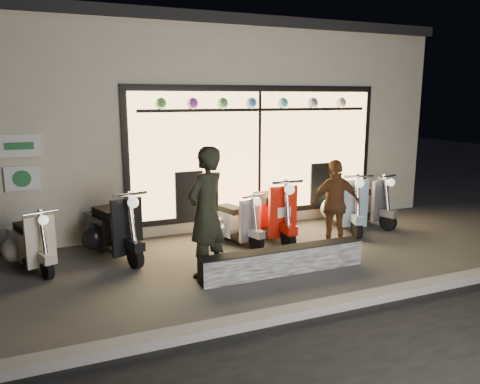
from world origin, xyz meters
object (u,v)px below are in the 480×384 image
object	(u,v)px
scooter_silver	(232,222)
man	(206,212)
woman	(335,204)
graffiti_barrier	(283,261)
scooter_red	(268,213)

from	to	relation	value
scooter_silver	man	bearing A→B (deg)	-140.68
scooter_silver	woman	world-z (taller)	woman
graffiti_barrier	man	world-z (taller)	man
scooter_silver	woman	size ratio (longest dim) A/B	0.84
scooter_red	man	xyz separation A→B (m)	(-1.72, -1.42, 0.51)
woman	graffiti_barrier	bearing A→B (deg)	35.29
scooter_silver	scooter_red	world-z (taller)	scooter_red
graffiti_barrier	man	size ratio (longest dim) A/B	1.36
man	graffiti_barrier	bearing A→B (deg)	130.45
scooter_silver	man	xyz separation A→B (m)	(-0.97, -1.40, 0.59)
scooter_red	man	world-z (taller)	man
man	woman	size ratio (longest dim) A/B	1.23
scooter_silver	woman	xyz separation A→B (m)	(1.56, -1.01, 0.41)
man	woman	xyz separation A→B (m)	(2.53, 0.39, -0.19)
graffiti_barrier	scooter_red	distance (m)	1.92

